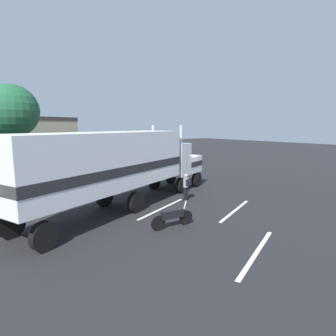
# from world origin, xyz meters

# --- Properties ---
(ground_plane) EXTENTS (120.00, 120.00, 0.00)m
(ground_plane) POSITION_xyz_m (0.00, 0.00, 0.00)
(ground_plane) COLOR #232326
(lane_stripe_near) EXTENTS (4.12, 1.86, 0.01)m
(lane_stripe_near) POSITION_xyz_m (-3.88, -3.50, 0.01)
(lane_stripe_near) COLOR silver
(lane_stripe_near) RESTS_ON ground_plane
(lane_stripe_mid) EXTENTS (4.14, 1.80, 0.01)m
(lane_stripe_mid) POSITION_xyz_m (-0.95, -6.09, 0.01)
(lane_stripe_mid) COLOR silver
(lane_stripe_mid) RESTS_ON ground_plane
(lane_stripe_far) EXTENTS (4.13, 1.81, 0.01)m
(lane_stripe_far) POSITION_xyz_m (-4.18, -9.81, 0.01)
(lane_stripe_far) COLOR silver
(lane_stripe_far) RESTS_ON ground_plane
(semi_truck) EXTENTS (14.02, 7.77, 4.50)m
(semi_truck) POSITION_xyz_m (-5.66, -2.17, 2.52)
(semi_truck) COLOR white
(semi_truck) RESTS_ON ground_plane
(person_bystander) EXTENTS (0.34, 0.45, 1.63)m
(person_bystander) POSITION_xyz_m (-1.74, -2.97, 0.89)
(person_bystander) COLOR black
(person_bystander) RESTS_ON ground_plane
(parked_bus) EXTENTS (10.93, 7.35, 3.40)m
(parked_bus) POSITION_xyz_m (0.76, 14.07, 2.07)
(parked_bus) COLOR #BFB29E
(parked_bus) RESTS_ON ground_plane
(motorcycle) EXTENTS (2.11, 0.33, 1.12)m
(motorcycle) POSITION_xyz_m (-5.10, -6.08, 0.48)
(motorcycle) COLOR black
(motorcycle) RESTS_ON ground_plane
(tree_left) EXTENTS (4.43, 4.43, 7.92)m
(tree_left) POSITION_xyz_m (-8.94, 11.29, 5.67)
(tree_left) COLOR brown
(tree_left) RESTS_ON ground_plane
(building_backdrop) EXTENTS (18.14, 12.16, 5.72)m
(building_backdrop) POSITION_xyz_m (-7.46, 26.07, 3.07)
(building_backdrop) COLOR #B7AD8C
(building_backdrop) RESTS_ON ground_plane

